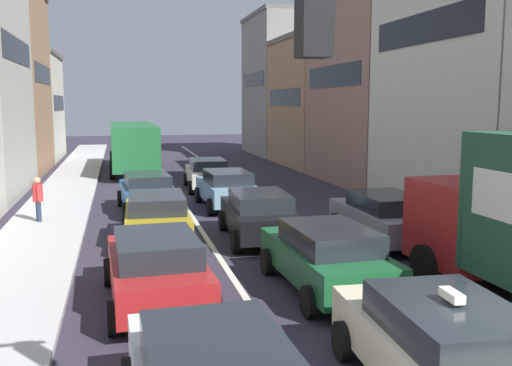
{
  "coord_description": "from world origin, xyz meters",
  "views": [
    {
      "loc": [
        -4.24,
        -5.6,
        4.14
      ],
      "look_at": [
        0.0,
        12.0,
        1.6
      ],
      "focal_mm": 40.02,
      "sensor_mm": 36.0,
      "label": 1
    }
  ],
  "objects": [
    {
      "name": "sedan_centre_lane_fifth",
      "position": [
        -0.14,
        21.45,
        0.8
      ],
      "size": [
        2.21,
        4.37,
        1.49
      ],
      "rotation": [
        0.0,
        0.0,
        1.53
      ],
      "color": "beige",
      "rests_on": "ground"
    },
    {
      "name": "sidewalk_left",
      "position": [
        -6.7,
        20.0,
        0.07
      ],
      "size": [
        2.6,
        64.0,
        0.14
      ],
      "primitive_type": "cube",
      "color": "#B8B8B8",
      "rests_on": "ground"
    },
    {
      "name": "traffic_light_pole",
      "position": [
        -4.45,
        -0.74,
        3.82
      ],
      "size": [
        3.58,
        0.38,
        5.5
      ],
      "color": "#2D2D33",
      "rests_on": "ground"
    },
    {
      "name": "taxi_centre_lane_front",
      "position": [
        0.02,
        1.05,
        0.8
      ],
      "size": [
        2.28,
        4.4,
        1.66
      ],
      "rotation": [
        0.0,
        0.0,
        1.51
      ],
      "color": "beige",
      "rests_on": "ground"
    },
    {
      "name": "pedestrian_near_kerb",
      "position": [
        -6.98,
        14.75,
        0.95
      ],
      "size": [
        0.34,
        0.53,
        1.66
      ],
      "rotation": [
        0.0,
        0.0,
        0.22
      ],
      "color": "#262D47",
      "rests_on": "ground"
    },
    {
      "name": "building_row_right",
      "position": [
        9.9,
        22.01,
        5.29
      ],
      "size": [
        7.2,
        43.9,
        12.62
      ],
      "rotation": [
        0.0,
        0.0,
        -1.57
      ],
      "color": "gray",
      "rests_on": "ground"
    },
    {
      "name": "sedan_centre_lane_second",
      "position": [
        0.15,
        5.93,
        0.8
      ],
      "size": [
        2.15,
        4.35,
        1.49
      ],
      "rotation": [
        0.0,
        0.0,
        1.6
      ],
      "color": "#19592D",
      "rests_on": "ground"
    },
    {
      "name": "bus_mid_queue_primary",
      "position": [
        -3.41,
        29.55,
        1.76
      ],
      "size": [
        2.87,
        10.52,
        2.9
      ],
      "rotation": [
        0.0,
        0.0,
        1.58
      ],
      "color": "#1E6033",
      "rests_on": "ground"
    },
    {
      "name": "lane_stripe_right",
      "position": [
        1.7,
        20.0,
        0.01
      ],
      "size": [
        0.16,
        60.0,
        0.01
      ],
      "primitive_type": "cube",
      "color": "silver",
      "rests_on": "ground"
    },
    {
      "name": "sedan_right_lane_behind_truck",
      "position": [
        3.37,
        9.73,
        0.8
      ],
      "size": [
        2.08,
        4.31,
        1.49
      ],
      "rotation": [
        0.0,
        0.0,
        1.57
      ],
      "color": "gray",
      "rests_on": "ground"
    },
    {
      "name": "coupe_centre_lane_fourth",
      "position": [
        -0.11,
        16.48,
        0.8
      ],
      "size": [
        2.14,
        4.34,
        1.49
      ],
      "rotation": [
        0.0,
        0.0,
        1.59
      ],
      "color": "#759EB7",
      "rests_on": "ground"
    },
    {
      "name": "wagon_left_lane_second",
      "position": [
        -3.57,
        5.95,
        0.8
      ],
      "size": [
        2.21,
        4.37,
        1.49
      ],
      "rotation": [
        0.0,
        0.0,
        1.61
      ],
      "color": "#A51E1E",
      "rests_on": "ground"
    },
    {
      "name": "sedan_left_lane_third",
      "position": [
        -3.22,
        11.24,
        0.8
      ],
      "size": [
        2.16,
        4.35,
        1.49
      ],
      "rotation": [
        0.0,
        0.0,
        1.54
      ],
      "color": "#B29319",
      "rests_on": "ground"
    },
    {
      "name": "sedan_left_lane_fourth",
      "position": [
        -3.25,
        16.34,
        0.8
      ],
      "size": [
        2.26,
        4.4,
        1.49
      ],
      "rotation": [
        0.0,
        0.0,
        1.63
      ],
      "color": "#194C8C",
      "rests_on": "ground"
    },
    {
      "name": "hatchback_centre_lane_third",
      "position": [
        -0.17,
        10.9,
        0.8
      ],
      "size": [
        2.24,
        4.39,
        1.49
      ],
      "rotation": [
        0.0,
        0.0,
        1.52
      ],
      "color": "black",
      "rests_on": "ground"
    },
    {
      "name": "lane_stripe_left",
      "position": [
        -1.7,
        20.0,
        0.01
      ],
      "size": [
        0.16,
        60.0,
        0.01
      ],
      "primitive_type": "cube",
      "color": "silver",
      "rests_on": "ground"
    }
  ]
}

